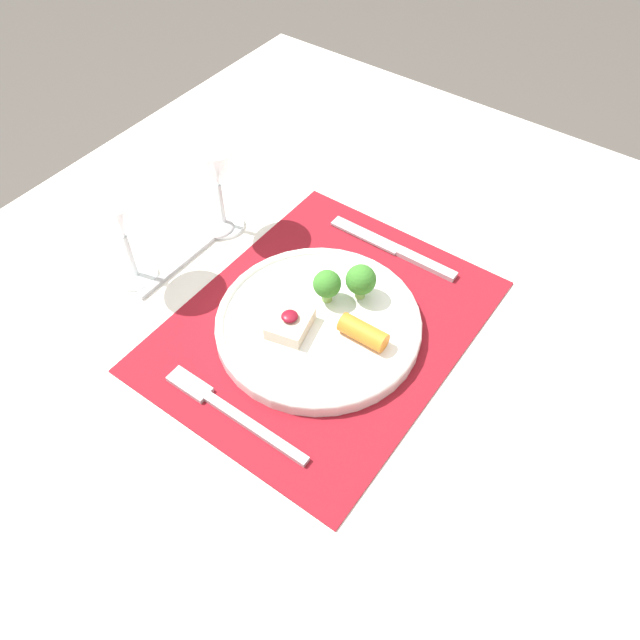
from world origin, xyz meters
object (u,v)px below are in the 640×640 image
at_px(wine_glass_far, 118,218).
at_px(dinner_plate, 321,322).
at_px(fork, 226,408).
at_px(spoon, 208,240).
at_px(wine_glass_near, 216,166).
at_px(knife, 401,252).

bearing_deg(wine_glass_far, dinner_plate, -74.59).
height_order(fork, spoon, spoon).
height_order(spoon, wine_glass_far, wine_glass_far).
xyz_separation_m(wine_glass_near, wine_glass_far, (-0.16, 0.03, -0.00)).
relative_size(dinner_plate, wine_glass_near, 1.77).
xyz_separation_m(spoon, wine_glass_far, (-0.11, 0.04, 0.11)).
relative_size(wine_glass_near, wine_glass_far, 1.02).
bearing_deg(wine_glass_far, knife, -47.57).
bearing_deg(spoon, wine_glass_far, 166.20).
bearing_deg(dinner_plate, wine_glass_near, 71.90).
relative_size(spoon, wine_glass_far, 1.27).
bearing_deg(fork, knife, -2.72).
bearing_deg(wine_glass_far, fork, -110.46).
relative_size(knife, spoon, 1.09).
height_order(fork, wine_glass_near, wine_glass_near).
relative_size(knife, wine_glass_near, 1.36).
bearing_deg(wine_glass_near, dinner_plate, -108.10).
relative_size(fork, wine_glass_far, 1.38).
height_order(knife, spoon, spoon).
height_order(knife, wine_glass_near, wine_glass_near).
bearing_deg(wine_glass_near, knife, -67.28).
height_order(fork, wine_glass_far, wine_glass_far).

